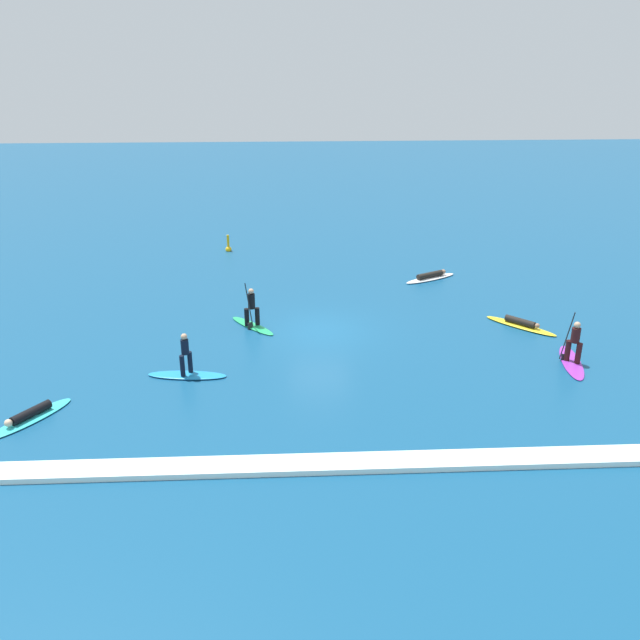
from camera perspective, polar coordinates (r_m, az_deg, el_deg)
The scene contains 9 objects.
ground_plane at distance 29.09m, azimuth 0.00°, elevation -0.91°, with size 120.00×120.00×0.00m, color navy.
surfer_on_teal_board at distance 24.36m, azimuth -23.31°, elevation -7.49°, with size 2.40×2.99×0.40m.
surfer_on_green_board at distance 29.46m, azimuth -5.77°, elevation 0.32°, with size 2.23×2.49×2.17m.
surfer_on_blue_board at distance 25.53m, azimuth -11.21°, elevation -3.99°, with size 3.00×1.02×1.73m.
surfer_on_purple_board at distance 27.79m, azimuth 20.58°, elevation -2.57°, with size 1.31×3.19×2.08m.
surfer_on_yellow_board at distance 30.69m, azimuth 16.62°, elevation -0.36°, with size 2.74×2.75×0.40m.
surfer_on_white_board at distance 35.90m, azimuth 9.34°, elevation 3.63°, with size 3.04×2.00×0.40m.
marker_buoy at distance 40.72m, azimuth -7.75°, elevation 6.08°, with size 0.37×0.37×1.06m.
wave_crest at distance 20.21m, azimuth 1.43°, elevation -12.04°, with size 20.40×0.90×0.18m, color white.
Camera 1 is at (-1.30, -26.68, 11.53)m, focal length 37.87 mm.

